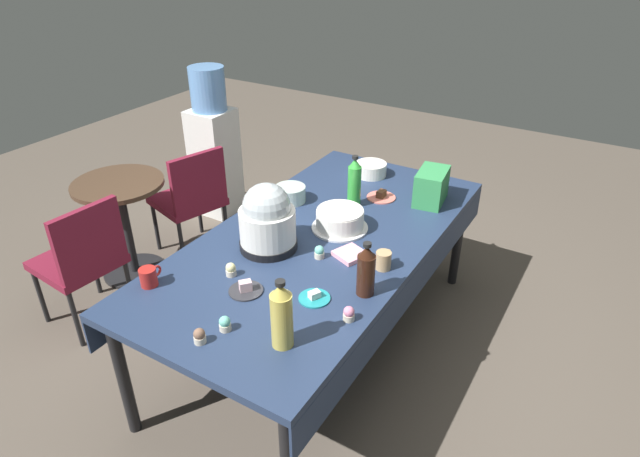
{
  "coord_description": "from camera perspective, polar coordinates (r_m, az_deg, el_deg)",
  "views": [
    {
      "loc": [
        -2.13,
        -1.29,
        2.24
      ],
      "look_at": [
        0.0,
        0.0,
        0.8
      ],
      "focal_mm": 30.39,
      "sensor_mm": 36.0,
      "label": 1
    }
  ],
  "objects": [
    {
      "name": "ground",
      "position": [
        3.35,
        -0.0,
        -11.94
      ],
      "size": [
        9.0,
        9.0,
        0.0
      ],
      "primitive_type": "plane",
      "color": "brown"
    },
    {
      "name": "potluck_table",
      "position": [
        2.93,
        -0.0,
        -1.89
      ],
      "size": [
        2.2,
        1.1,
        0.75
      ],
      "color": "navy",
      "rests_on": "ground"
    },
    {
      "name": "frosted_layer_cake",
      "position": [
        2.95,
        2.11,
        0.94
      ],
      "size": [
        0.31,
        0.31,
        0.12
      ],
      "color": "silver",
      "rests_on": "potluck_table"
    },
    {
      "name": "slow_cooker",
      "position": [
        2.74,
        -5.58,
        0.95
      ],
      "size": [
        0.3,
        0.3,
        0.36
      ],
      "color": "black",
      "rests_on": "potluck_table"
    },
    {
      "name": "glass_salad_bowl",
      "position": [
        3.25,
        -3.15,
        3.66
      ],
      "size": [
        0.18,
        0.18,
        0.1
      ],
      "primitive_type": "cylinder",
      "color": "#B2C6BC",
      "rests_on": "potluck_table"
    },
    {
      "name": "ceramic_snack_bowl",
      "position": [
        3.6,
        5.38,
        6.23
      ],
      "size": [
        0.2,
        0.2,
        0.09
      ],
      "primitive_type": "cylinder",
      "color": "silver",
      "rests_on": "potluck_table"
    },
    {
      "name": "dessert_plate_coral",
      "position": [
        3.32,
        6.46,
        3.39
      ],
      "size": [
        0.18,
        0.18,
        0.05
      ],
      "color": "#E07266",
      "rests_on": "potluck_table"
    },
    {
      "name": "dessert_plate_teal",
      "position": [
        2.44,
        -0.59,
        -7.25
      ],
      "size": [
        0.14,
        0.14,
        0.04
      ],
      "color": "teal",
      "rests_on": "potluck_table"
    },
    {
      "name": "dessert_plate_charcoal",
      "position": [
        2.51,
        -7.83,
        -6.33
      ],
      "size": [
        0.16,
        0.16,
        0.06
      ],
      "color": "#2D2D33",
      "rests_on": "potluck_table"
    },
    {
      "name": "cupcake_mint",
      "position": [
        2.3,
        -9.98,
        -9.84
      ],
      "size": [
        0.05,
        0.05,
        0.07
      ],
      "color": "beige",
      "rests_on": "potluck_table"
    },
    {
      "name": "cupcake_cocoa",
      "position": [
        2.61,
        -9.37,
        -4.29
      ],
      "size": [
        0.05,
        0.05,
        0.07
      ],
      "color": "beige",
      "rests_on": "potluck_table"
    },
    {
      "name": "cupcake_berry",
      "position": [
        2.32,
        3.06,
        -8.96
      ],
      "size": [
        0.05,
        0.05,
        0.07
      ],
      "color": "beige",
      "rests_on": "potluck_table"
    },
    {
      "name": "cupcake_lemon",
      "position": [
        2.26,
        -12.57,
        -11.0
      ],
      "size": [
        0.05,
        0.05,
        0.07
      ],
      "color": "beige",
      "rests_on": "potluck_table"
    },
    {
      "name": "cupcake_rose",
      "position": [
        2.71,
        -0.07,
        -2.51
      ],
      "size": [
        0.05,
        0.05,
        0.07
      ],
      "color": "beige",
      "rests_on": "potluck_table"
    },
    {
      "name": "soda_bottle_lime_soda",
      "position": [
        3.16,
        3.64,
        4.82
      ],
      "size": [
        0.08,
        0.08,
        0.31
      ],
      "color": "green",
      "rests_on": "potluck_table"
    },
    {
      "name": "soda_bottle_ginger_ale",
      "position": [
        2.13,
        -4.06,
        -9.15
      ],
      "size": [
        0.09,
        0.09,
        0.31
      ],
      "color": "gold",
      "rests_on": "potluck_table"
    },
    {
      "name": "soda_bottle_cola",
      "position": [
        2.42,
        4.86,
        -4.45
      ],
      "size": [
        0.08,
        0.08,
        0.27
      ],
      "color": "#33190F",
      "rests_on": "potluck_table"
    },
    {
      "name": "coffee_mug_red",
      "position": [
        2.63,
        -17.57,
        -4.87
      ],
      "size": [
        0.12,
        0.08,
        0.09
      ],
      "color": "#B2231E",
      "rests_on": "potluck_table"
    },
    {
      "name": "coffee_mug_tan",
      "position": [
        2.64,
        6.72,
        -3.31
      ],
      "size": [
        0.12,
        0.08,
        0.09
      ],
      "color": "tan",
      "rests_on": "potluck_table"
    },
    {
      "name": "coffee_mug_olive",
      "position": [
        3.62,
        11.41,
        5.9
      ],
      "size": [
        0.12,
        0.08,
        0.08
      ],
      "color": "olive",
      "rests_on": "potluck_table"
    },
    {
      "name": "soda_carton",
      "position": [
        3.28,
        11.64,
        4.36
      ],
      "size": [
        0.28,
        0.19,
        0.2
      ],
      "primitive_type": "cube",
      "rotation": [
        0.0,
        0.0,
        0.14
      ],
      "color": "#338C4C",
      "rests_on": "potluck_table"
    },
    {
      "name": "paper_napkin_stack",
      "position": [
        2.73,
        3.21,
        -2.73
      ],
      "size": [
        0.18,
        0.18,
        0.02
      ],
      "primitive_type": "cube",
      "rotation": [
        0.0,
        0.0,
        -0.37
      ],
      "color": "pink",
      "rests_on": "potluck_table"
    },
    {
      "name": "maroon_chair_left",
      "position": [
        3.5,
        -23.72,
        -2.71
      ],
      "size": [
        0.48,
        0.48,
        0.85
      ],
      "color": "maroon",
      "rests_on": "ground"
    },
    {
      "name": "maroon_chair_right",
      "position": [
        4.01,
        -13.36,
        3.37
      ],
      "size": [
        0.54,
        0.54,
        0.85
      ],
      "color": "maroon",
      "rests_on": "ground"
    },
    {
      "name": "round_cafe_table",
      "position": [
        3.91,
        -20.0,
        1.69
      ],
      "size": [
        0.6,
        0.6,
        0.72
      ],
      "color": "#473323",
      "rests_on": "ground"
    },
    {
      "name": "water_cooler",
      "position": [
        4.6,
        -11.13,
        8.46
      ],
      "size": [
        0.32,
        0.32,
        1.24
      ],
      "color": "silver",
      "rests_on": "ground"
    }
  ]
}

